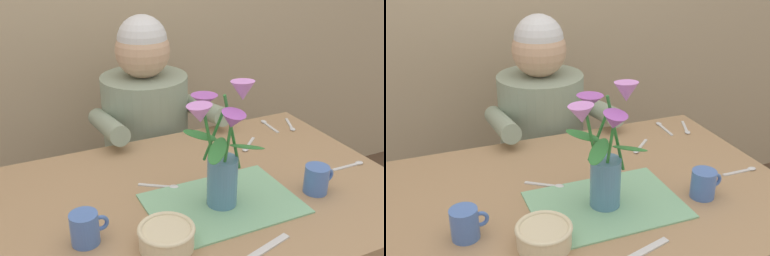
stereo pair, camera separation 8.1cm
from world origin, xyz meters
The scene contains 13 objects.
dining_table centered at (0.00, 0.00, 0.64)m, with size 1.20×0.80×0.74m.
seated_person centered at (0.07, 0.62, 0.56)m, with size 0.45×0.47×1.14m.
striped_placemat centered at (0.04, -0.08, 0.74)m, with size 0.40×0.28×0.01m, color #7AB289.
flower_vase centered at (0.04, -0.07, 0.91)m, with size 0.21×0.24×0.35m.
ceramic_bowl centered at (-0.16, -0.18, 0.77)m, with size 0.14×0.14×0.06m.
dinner_knife centered at (0.03, -0.29, 0.74)m, with size 0.19×0.02×0.01m, color silver.
coffee_cup centered at (0.31, -0.13, 0.78)m, with size 0.09×0.07×0.08m.
ceramic_mug centered at (-0.33, -0.08, 0.78)m, with size 0.09×0.07×0.08m.
spoon_0 centered at (0.29, 0.19, 0.74)m, with size 0.10×0.09×0.01m.
spoon_1 centered at (0.45, 0.32, 0.74)m, with size 0.02×0.12×0.01m.
spoon_2 centered at (0.52, 0.27, 0.74)m, with size 0.06×0.12×0.01m.
spoon_3 centered at (-0.07, 0.07, 0.74)m, with size 0.11×0.08×0.01m.
spoon_4 centered at (0.52, -0.06, 0.74)m, with size 0.12×0.02×0.01m.
Camera 2 is at (-0.40, -1.02, 1.43)m, focal length 42.62 mm.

